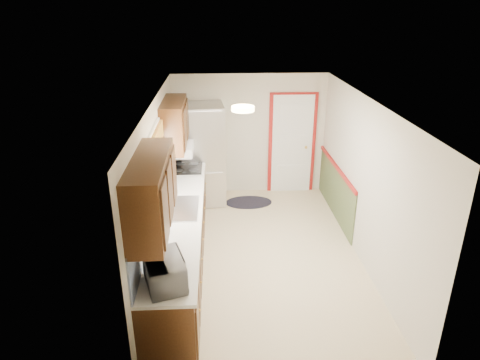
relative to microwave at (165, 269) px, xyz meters
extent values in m
cube|color=beige|center=(1.20, 1.95, -1.13)|extent=(3.20, 5.20, 0.12)
cube|color=white|center=(1.20, 1.95, 1.27)|extent=(3.20, 5.20, 0.12)
cube|color=beige|center=(1.20, 4.45, 0.07)|extent=(3.20, 0.10, 2.40)
cube|color=beige|center=(1.20, -0.55, 0.07)|extent=(3.20, 0.10, 2.40)
cube|color=beige|center=(-0.30, 1.95, 0.07)|extent=(0.10, 5.20, 2.40)
cube|color=beige|center=(2.70, 1.95, 0.07)|extent=(0.10, 5.20, 2.40)
cube|color=#3A1E0D|center=(0.00, 1.65, -0.68)|extent=(0.60, 4.00, 0.90)
cube|color=silver|center=(0.01, 1.65, -0.21)|extent=(0.63, 4.00, 0.04)
cube|color=#5177C4|center=(-0.29, 1.65, 0.09)|extent=(0.02, 4.00, 0.55)
cube|color=#3A1E0D|center=(-0.12, 0.35, 0.70)|extent=(0.35, 1.40, 0.75)
cube|color=#3A1E0D|center=(-0.12, 3.05, 0.70)|extent=(0.35, 1.20, 0.75)
cube|color=white|center=(-0.29, 1.75, 0.49)|extent=(0.02, 1.00, 0.90)
cube|color=#B55022|center=(-0.24, 1.75, 0.84)|extent=(0.05, 1.12, 0.24)
cube|color=#B7B7BC|center=(0.01, 1.75, -0.18)|extent=(0.52, 0.82, 0.02)
cube|color=white|center=(-0.07, 3.10, 0.25)|extent=(0.45, 0.60, 0.15)
cube|color=maroon|center=(2.05, 4.42, -0.13)|extent=(0.94, 0.05, 2.08)
cube|color=white|center=(2.05, 4.39, -0.13)|extent=(0.80, 0.04, 2.00)
cube|color=#42512D|center=(2.69, 3.30, -0.68)|extent=(0.02, 2.30, 0.90)
cube|color=maroon|center=(2.67, 3.30, -0.21)|extent=(0.04, 2.30, 0.06)
cylinder|color=#FFD88C|center=(0.90, 1.75, 1.23)|extent=(0.30, 0.30, 0.06)
imported|color=white|center=(0.00, 0.00, 0.00)|extent=(0.46, 0.62, 0.38)
cube|color=#B7B7BC|center=(0.28, 4.00, -0.17)|extent=(0.86, 0.82, 1.92)
cylinder|color=black|center=(0.01, 3.59, -0.26)|extent=(0.02, 0.02, 1.35)
ellipsoid|color=black|center=(1.15, 3.85, -1.12)|extent=(0.92, 0.61, 0.01)
cube|color=black|center=(0.01, 3.35, -0.18)|extent=(0.54, 0.65, 0.02)
camera|label=1|loc=(0.56, -3.70, 2.50)|focal=32.00mm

